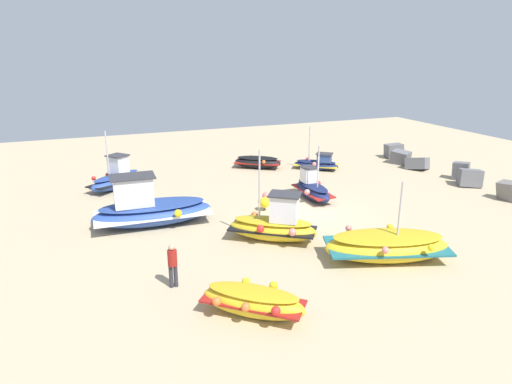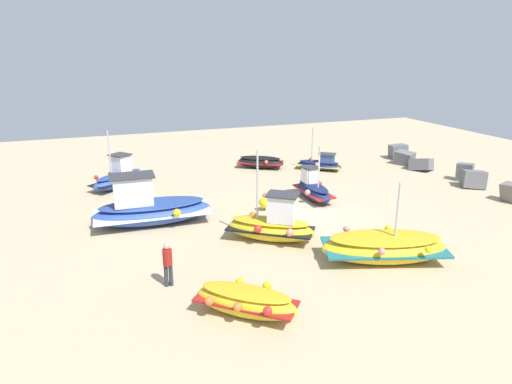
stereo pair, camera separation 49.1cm
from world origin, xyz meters
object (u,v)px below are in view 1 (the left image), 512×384
mooring_buoy_0 (264,203)px  mooring_buoy_1 (267,197)px  fishing_boat_3 (117,178)px  fishing_boat_2 (312,189)px  fishing_boat_6 (253,301)px  fishing_boat_1 (387,246)px  fishing_boat_4 (258,162)px  fishing_boat_5 (317,164)px  fishing_boat_7 (274,225)px  fishing_boat_0 (150,209)px  person_walking (173,263)px

mooring_buoy_0 → mooring_buoy_1: size_ratio=1.08×
mooring_buoy_0 → fishing_boat_3: bearing=-135.8°
fishing_boat_2 → fishing_boat_6: 11.70m
fishing_boat_2 → mooring_buoy_0: fishing_boat_2 is taller
fishing_boat_1 → fishing_boat_6: (1.65, -6.18, -0.10)m
fishing_boat_2 → fishing_boat_4: size_ratio=0.97×
fishing_boat_3 → fishing_boat_5: bearing=-40.8°
fishing_boat_3 → fishing_boat_6: (15.16, 2.59, -0.15)m
fishing_boat_1 → fishing_boat_7: size_ratio=1.32×
fishing_boat_0 → fishing_boat_5: 13.44m
person_walking → mooring_buoy_1: bearing=-40.6°
fishing_boat_5 → fishing_boat_7: 12.22m
fishing_boat_4 → person_walking: (13.89, -8.66, 0.50)m
fishing_boat_4 → fishing_boat_5: size_ratio=1.10×
fishing_boat_4 → mooring_buoy_1: fishing_boat_4 is taller
fishing_boat_1 → mooring_buoy_0: fishing_boat_1 is taller
fishing_boat_6 → fishing_boat_4: bearing=-71.5°
fishing_boat_6 → person_walking: (-2.58, -1.90, 0.45)m
fishing_boat_1 → mooring_buoy_1: size_ratio=7.95×
fishing_boat_6 → fishing_boat_7: (-4.96, 2.91, 0.21)m
fishing_boat_5 → mooring_buoy_0: size_ratio=4.30×
fishing_boat_2 → fishing_boat_7: bearing=136.1°
fishing_boat_7 → fishing_boat_4: bearing=107.3°
fishing_boat_1 → fishing_boat_5: fishing_boat_1 is taller
fishing_boat_2 → fishing_boat_7: (4.35, -4.17, 0.14)m
fishing_boat_1 → fishing_boat_5: bearing=-89.4°
fishing_boat_7 → person_walking: size_ratio=2.45×
fishing_boat_4 → person_walking: person_walking is taller
fishing_boat_0 → fishing_boat_1: bearing=140.1°
fishing_boat_6 → fishing_boat_0: bearing=-38.2°
fishing_boat_0 → fishing_boat_3: fishing_boat_3 is taller
fishing_boat_5 → mooring_buoy_0: 8.92m
fishing_boat_0 → fishing_boat_7: bearing=142.8°
fishing_boat_3 → fishing_boat_4: (-1.31, 9.34, -0.19)m
fishing_boat_4 → fishing_boat_7: (11.51, -3.84, 0.26)m
fishing_boat_5 → fishing_boat_1: bearing=-68.1°
fishing_boat_6 → fishing_boat_3: bearing=-39.5°
fishing_boat_0 → mooring_buoy_0: size_ratio=7.94×
fishing_boat_3 → person_walking: bearing=-125.4°
fishing_boat_2 → mooring_buoy_1: bearing=87.2°
fishing_boat_4 → fishing_boat_5: 4.04m
fishing_boat_2 → fishing_boat_1: bearing=173.2°
fishing_boat_4 → fishing_boat_5: (1.83, 3.60, -0.01)m
fishing_boat_3 → fishing_boat_4: bearing=-30.5°
fishing_boat_7 → mooring_buoy_1: 4.75m
fishing_boat_4 → mooring_buoy_1: bearing=-74.3°
fishing_boat_5 → fishing_boat_6: bearing=-85.5°
fishing_boat_4 → mooring_buoy_0: bearing=-75.8°
fishing_boat_4 → fishing_boat_7: 12.14m
person_walking → fishing_boat_0: bearing=0.4°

